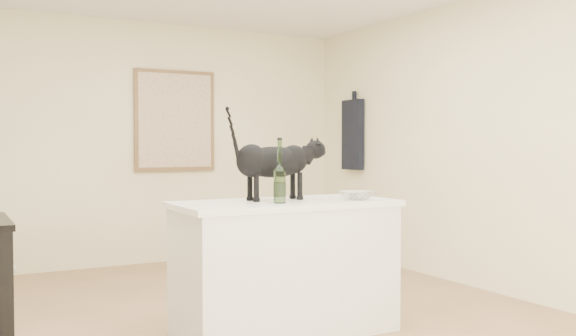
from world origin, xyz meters
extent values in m
plane|color=tan|center=(0.00, 0.00, 0.00)|extent=(5.50, 5.50, 0.00)
plane|color=#FAEEC1|center=(0.00, 2.75, 1.30)|extent=(4.50, 0.00, 4.50)
plane|color=#FAEEC1|center=(2.25, 0.00, 1.30)|extent=(0.00, 5.50, 5.50)
cube|color=white|center=(0.10, -0.20, 0.43)|extent=(1.44, 0.67, 0.86)
cube|color=white|center=(0.10, -0.20, 0.88)|extent=(1.50, 0.70, 0.04)
cube|color=brown|center=(0.30, 2.72, 1.55)|extent=(0.90, 0.03, 1.10)
cube|color=beige|center=(0.30, 2.70, 1.55)|extent=(0.82, 0.00, 1.02)
cube|color=black|center=(2.19, 2.05, 1.40)|extent=(0.08, 0.34, 0.80)
cylinder|color=#2D5B24|center=(-0.01, -0.33, 1.09)|extent=(0.10, 0.10, 0.37)
imported|color=white|center=(0.57, -0.36, 0.93)|extent=(0.30, 0.30, 0.06)
camera|label=1|loc=(-1.90, -3.92, 1.27)|focal=39.18mm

